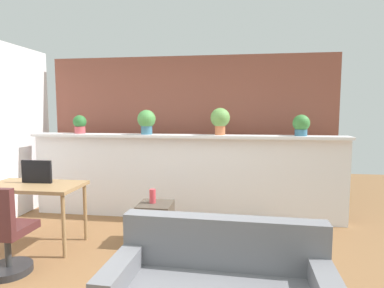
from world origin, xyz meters
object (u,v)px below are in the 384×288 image
potted_plant_1 (147,121)px  office_chair (3,237)px  potted_plant_0 (80,124)px  tv_monitor (37,172)px  desk (35,191)px  side_cube_shelf (155,224)px  potted_plant_3 (301,125)px  vase_on_shelf (153,196)px  potted_plant_2 (220,119)px

potted_plant_1 → office_chair: 2.37m
potted_plant_0 → tv_monitor: potted_plant_0 is taller
desk → office_chair: size_ratio=1.21×
potted_plant_0 → tv_monitor: (0.03, -1.16, -0.53)m
potted_plant_1 → side_cube_shelf: bearing=-68.7°
potted_plant_0 → side_cube_shelf: (1.44, -0.98, -1.17)m
potted_plant_3 → tv_monitor: (-3.26, -1.15, -0.54)m
office_chair → potted_plant_3: bearing=31.8°
tv_monitor → potted_plant_1: bearing=47.2°
desk → vase_on_shelf: 1.39m
potted_plant_2 → tv_monitor: (-2.13, -1.17, -0.61)m
office_chair → vase_on_shelf: office_chair is taller
potted_plant_0 → potted_plant_1: 1.07m
potted_plant_0 → office_chair: potted_plant_0 is taller
potted_plant_0 → vase_on_shelf: (1.40, -0.95, -0.83)m
potted_plant_1 → potted_plant_3: 2.22m
potted_plant_0 → side_cube_shelf: potted_plant_0 is taller
desk → side_cube_shelf: size_ratio=2.20×
desk → potted_plant_2: bearing=30.5°
potted_plant_0 → potted_plant_3: bearing=-0.1°
potted_plant_2 → office_chair: bearing=-135.5°
vase_on_shelf → tv_monitor: bearing=-171.5°
potted_plant_2 → potted_plant_0: bearing=-179.8°
desk → vase_on_shelf: (1.36, 0.29, -0.08)m
potted_plant_1 → desk: size_ratio=0.33×
potted_plant_2 → potted_plant_3: size_ratio=1.32×
potted_plant_3 → potted_plant_2: bearing=179.3°
tv_monitor → vase_on_shelf: tv_monitor is taller
potted_plant_2 → potted_plant_3: (1.13, -0.01, -0.07)m
side_cube_shelf → vase_on_shelf: (-0.04, 0.03, 0.33)m
potted_plant_2 → side_cube_shelf: size_ratio=0.78×
potted_plant_0 → office_chair: bearing=-84.9°
desk → vase_on_shelf: bearing=11.9°
vase_on_shelf → potted_plant_2: bearing=51.8°
potted_plant_2 → office_chair: 2.99m
potted_plant_2 → tv_monitor: size_ratio=1.04×
potted_plant_0 → side_cube_shelf: size_ratio=0.57×
tv_monitor → vase_on_shelf: (1.37, 0.21, -0.30)m
potted_plant_0 → desk: 1.45m
potted_plant_0 → office_chair: (0.17, -1.94, -1.03)m
potted_plant_2 → potted_plant_3: bearing=-0.7°
potted_plant_2 → side_cube_shelf: 1.74m
desk → office_chair: (0.13, -0.70, -0.28)m
desk → side_cube_shelf: bearing=10.6°
potted_plant_1 → potted_plant_3: bearing=0.7°
potted_plant_3 → vase_on_shelf: potted_plant_3 is taller
desk → potted_plant_0: bearing=92.1°
desk → tv_monitor: bearing=101.0°
office_chair → desk: bearing=100.4°
office_chair → vase_on_shelf: 1.59m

